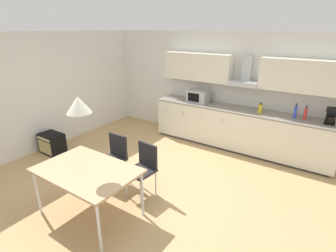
{
  "coord_description": "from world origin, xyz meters",
  "views": [
    {
      "loc": [
        2.53,
        -2.94,
        2.6
      ],
      "look_at": [
        0.18,
        0.56,
        1.0
      ],
      "focal_mm": 28.0,
      "sensor_mm": 36.0,
      "label": 1
    }
  ],
  "objects_px": {
    "coffee_maker": "(331,116)",
    "bottle_yellow": "(260,108)",
    "bottle_red": "(305,114)",
    "guitar_amp": "(52,143)",
    "bottle_blue": "(295,112)",
    "chair_far_right": "(144,165)",
    "dining_table": "(87,172)",
    "microwave": "(198,96)",
    "pendant_lamp": "(78,105)",
    "chair_far_left": "(115,154)"
  },
  "relations": [
    {
      "from": "coffee_maker",
      "to": "bottle_yellow",
      "type": "xyz_separation_m",
      "value": [
        -1.25,
        -0.06,
        -0.06
      ]
    },
    {
      "from": "bottle_yellow",
      "to": "bottle_red",
      "type": "xyz_separation_m",
      "value": [
        0.83,
        0.04,
        0.03
      ]
    },
    {
      "from": "guitar_amp",
      "to": "bottle_red",
      "type": "bearing_deg",
      "value": 28.81
    },
    {
      "from": "bottle_yellow",
      "to": "bottle_blue",
      "type": "bearing_deg",
      "value": 2.28
    },
    {
      "from": "bottle_red",
      "to": "chair_far_right",
      "type": "height_order",
      "value": "bottle_red"
    },
    {
      "from": "dining_table",
      "to": "chair_far_right",
      "type": "xyz_separation_m",
      "value": [
        0.33,
        0.85,
        -0.17
      ]
    },
    {
      "from": "microwave",
      "to": "bottle_red",
      "type": "relative_size",
      "value": 1.7
    },
    {
      "from": "coffee_maker",
      "to": "bottle_yellow",
      "type": "height_order",
      "value": "coffee_maker"
    },
    {
      "from": "dining_table",
      "to": "bottle_yellow",
      "type": "bearing_deg",
      "value": 67.33
    },
    {
      "from": "guitar_amp",
      "to": "pendant_lamp",
      "type": "xyz_separation_m",
      "value": [
        2.3,
        -0.91,
        1.46
      ]
    },
    {
      "from": "coffee_maker",
      "to": "guitar_amp",
      "type": "bearing_deg",
      "value": -153.08
    },
    {
      "from": "bottle_yellow",
      "to": "pendant_lamp",
      "type": "xyz_separation_m",
      "value": [
        -1.41,
        -3.37,
        0.66
      ]
    },
    {
      "from": "chair_far_right",
      "to": "dining_table",
      "type": "bearing_deg",
      "value": -111.0
    },
    {
      "from": "guitar_amp",
      "to": "chair_far_right",
      "type": "bearing_deg",
      "value": -1.32
    },
    {
      "from": "microwave",
      "to": "bottle_blue",
      "type": "xyz_separation_m",
      "value": [
        2.12,
        -0.0,
        -0.01
      ]
    },
    {
      "from": "microwave",
      "to": "dining_table",
      "type": "xyz_separation_m",
      "value": [
        0.05,
        -3.4,
        -0.36
      ]
    },
    {
      "from": "microwave",
      "to": "bottle_blue",
      "type": "bearing_deg",
      "value": -0.12
    },
    {
      "from": "microwave",
      "to": "pendant_lamp",
      "type": "distance_m",
      "value": 3.45
    },
    {
      "from": "bottle_red",
      "to": "guitar_amp",
      "type": "distance_m",
      "value": 5.25
    },
    {
      "from": "bottle_blue",
      "to": "dining_table",
      "type": "distance_m",
      "value": 3.99
    },
    {
      "from": "dining_table",
      "to": "chair_far_right",
      "type": "height_order",
      "value": "chair_far_right"
    },
    {
      "from": "bottle_blue",
      "to": "coffee_maker",
      "type": "bearing_deg",
      "value": 2.96
    },
    {
      "from": "chair_far_left",
      "to": "guitar_amp",
      "type": "bearing_deg",
      "value": 178.26
    },
    {
      "from": "coffee_maker",
      "to": "pendant_lamp",
      "type": "xyz_separation_m",
      "value": [
        -2.66,
        -3.42,
        0.6
      ]
    },
    {
      "from": "microwave",
      "to": "bottle_red",
      "type": "height_order",
      "value": "bottle_red"
    },
    {
      "from": "coffee_maker",
      "to": "guitar_amp",
      "type": "height_order",
      "value": "coffee_maker"
    },
    {
      "from": "chair_far_right",
      "to": "bottle_blue",
      "type": "bearing_deg",
      "value": 55.68
    },
    {
      "from": "pendant_lamp",
      "to": "chair_far_left",
      "type": "bearing_deg",
      "value": 110.55
    },
    {
      "from": "microwave",
      "to": "bottle_red",
      "type": "distance_m",
      "value": 2.29
    },
    {
      "from": "chair_far_right",
      "to": "pendant_lamp",
      "type": "xyz_separation_m",
      "value": [
        -0.33,
        -0.85,
        1.15
      ]
    },
    {
      "from": "bottle_red",
      "to": "pendant_lamp",
      "type": "xyz_separation_m",
      "value": [
        -2.24,
        -3.4,
        0.63
      ]
    },
    {
      "from": "microwave",
      "to": "guitar_amp",
      "type": "bearing_deg",
      "value": -132.02
    },
    {
      "from": "guitar_amp",
      "to": "pendant_lamp",
      "type": "height_order",
      "value": "pendant_lamp"
    },
    {
      "from": "microwave",
      "to": "coffee_maker",
      "type": "bearing_deg",
      "value": 0.56
    },
    {
      "from": "bottle_red",
      "to": "bottle_blue",
      "type": "distance_m",
      "value": 0.18
    },
    {
      "from": "bottle_yellow",
      "to": "guitar_amp",
      "type": "bearing_deg",
      "value": -146.41
    },
    {
      "from": "chair_far_right",
      "to": "bottle_yellow",
      "type": "bearing_deg",
      "value": 66.78
    },
    {
      "from": "coffee_maker",
      "to": "guitar_amp",
      "type": "relative_size",
      "value": 0.58
    },
    {
      "from": "bottle_red",
      "to": "chair_far_right",
      "type": "xyz_separation_m",
      "value": [
        -1.92,
        -2.56,
        -0.52
      ]
    },
    {
      "from": "chair_far_right",
      "to": "chair_far_left",
      "type": "bearing_deg",
      "value": 179.96
    },
    {
      "from": "dining_table",
      "to": "chair_far_left",
      "type": "distance_m",
      "value": 0.92
    },
    {
      "from": "microwave",
      "to": "bottle_yellow",
      "type": "height_order",
      "value": "microwave"
    },
    {
      "from": "bottle_blue",
      "to": "pendant_lamp",
      "type": "xyz_separation_m",
      "value": [
        -2.06,
        -3.39,
        0.62
      ]
    },
    {
      "from": "microwave",
      "to": "guitar_amp",
      "type": "xyz_separation_m",
      "value": [
        -2.24,
        -2.49,
        -0.85
      ]
    },
    {
      "from": "microwave",
      "to": "pendant_lamp",
      "type": "relative_size",
      "value": 1.5
    },
    {
      "from": "bottle_red",
      "to": "dining_table",
      "type": "distance_m",
      "value": 4.09
    },
    {
      "from": "bottle_red",
      "to": "bottle_blue",
      "type": "bearing_deg",
      "value": -176.69
    },
    {
      "from": "bottle_yellow",
      "to": "dining_table",
      "type": "relative_size",
      "value": 0.15
    },
    {
      "from": "bottle_red",
      "to": "dining_table",
      "type": "relative_size",
      "value": 0.2
    },
    {
      "from": "coffee_maker",
      "to": "chair_far_left",
      "type": "relative_size",
      "value": 0.34
    }
  ]
}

